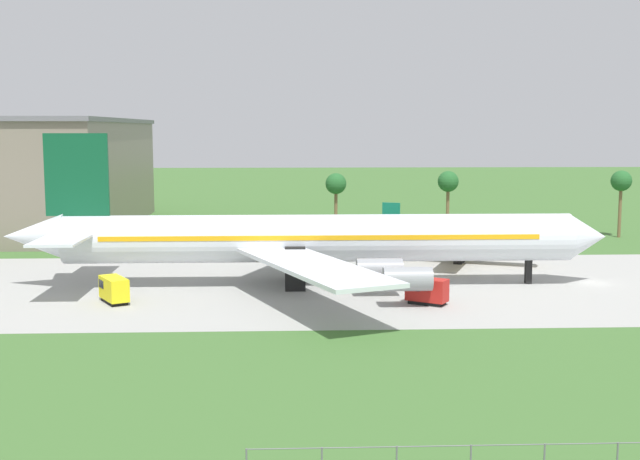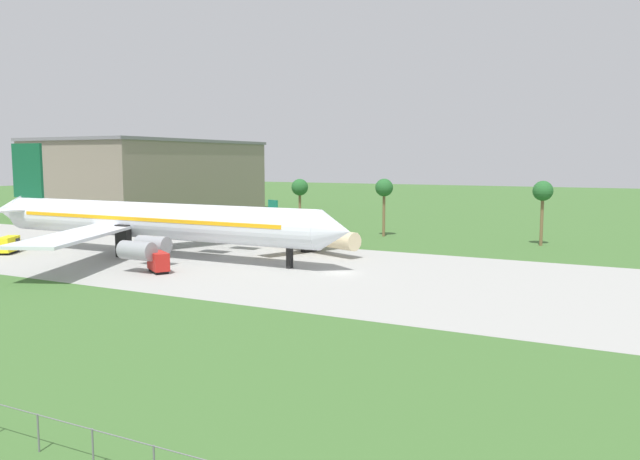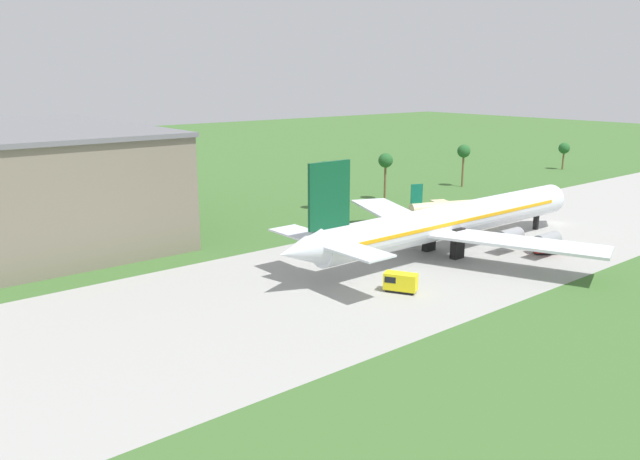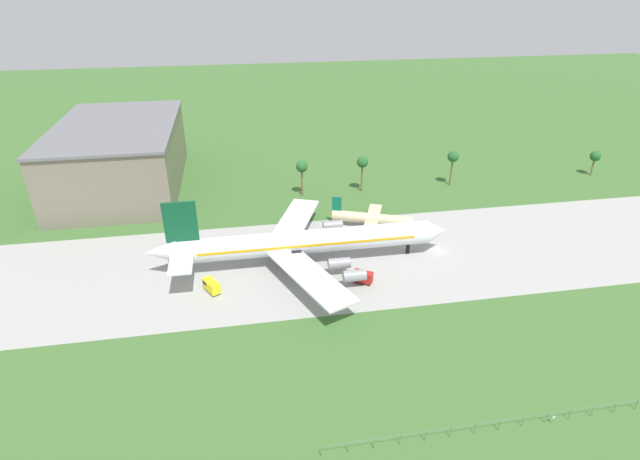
# 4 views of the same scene
# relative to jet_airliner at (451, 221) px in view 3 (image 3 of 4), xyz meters

# --- Properties ---
(ground_plane) EXTENTS (600.00, 600.00, 0.00)m
(ground_plane) POSITION_rel_jet_airliner_xyz_m (35.04, -0.00, -5.73)
(ground_plane) COLOR #3D662D
(taxiway_strip) EXTENTS (320.00, 44.00, 0.02)m
(taxiway_strip) POSITION_rel_jet_airliner_xyz_m (35.04, -0.00, -5.72)
(taxiway_strip) COLOR #9E9E99
(taxiway_strip) RESTS_ON ground_plane
(jet_airliner) EXTENTS (72.70, 55.07, 18.40)m
(jet_airliner) POSITION_rel_jet_airliner_xyz_m (0.00, 0.00, 0.00)
(jet_airliner) COLOR silver
(jet_airliner) RESTS_ON ground_plane
(regional_aircraft) EXTENTS (21.70, 19.86, 8.30)m
(regional_aircraft) POSITION_rel_jet_airliner_xyz_m (21.60, 15.55, -3.00)
(regional_aircraft) COLOR beige
(regional_aircraft) RESTS_ON ground_plane
(baggage_tug) EXTENTS (4.04, 5.06, 2.84)m
(baggage_tug) POSITION_rel_jet_airliner_xyz_m (-21.68, -8.84, -4.22)
(baggage_tug) COLOR black
(baggage_tug) RESTS_ON ground_plane
(catering_van) EXTENTS (4.76, 4.05, 2.84)m
(catering_van) POSITION_rel_jet_airliner_xyz_m (12.30, -11.02, -4.21)
(catering_van) COLOR black
(catering_van) RESTS_ON ground_plane
(terminal_building) EXTENTS (36.72, 61.20, 20.86)m
(terminal_building) POSITION_rel_jet_airliner_xyz_m (-51.04, 58.92, 4.72)
(terminal_building) COLOR slate
(terminal_building) RESTS_ON ground_plane
(palm_tree_row) EXTENTS (105.66, 3.60, 11.73)m
(palm_tree_row) POSITION_rel_jet_airliner_xyz_m (48.34, 41.28, 3.12)
(palm_tree_row) COLOR brown
(palm_tree_row) RESTS_ON ground_plane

